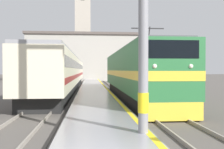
# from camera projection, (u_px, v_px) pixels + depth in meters

# --- Properties ---
(ground_plane) EXTENTS (200.00, 200.00, 0.00)m
(ground_plane) POSITION_uv_depth(u_px,v_px,m) (93.00, 87.00, 34.71)
(ground_plane) COLOR #514C47
(platform) EXTENTS (2.87, 140.00, 0.43)m
(platform) POSITION_uv_depth(u_px,v_px,m) (93.00, 88.00, 29.72)
(platform) COLOR gray
(platform) RESTS_ON ground
(rail_track_near) EXTENTS (2.84, 140.00, 0.16)m
(rail_track_near) POSITION_uv_depth(u_px,v_px,m) (121.00, 90.00, 30.00)
(rail_track_near) COLOR #514C47
(rail_track_near) RESTS_ON ground
(rail_track_far) EXTENTS (2.84, 140.00, 0.16)m
(rail_track_far) POSITION_uv_depth(u_px,v_px,m) (65.00, 90.00, 29.45)
(rail_track_far) COLOR #514C47
(rail_track_far) RESTS_ON ground
(locomotive_train) EXTENTS (2.92, 19.84, 4.89)m
(locomotive_train) POSITION_uv_depth(u_px,v_px,m) (134.00, 74.00, 21.03)
(locomotive_train) COLOR black
(locomotive_train) RESTS_ON ground
(passenger_train) EXTENTS (2.92, 36.37, 3.77)m
(passenger_train) POSITION_uv_depth(u_px,v_px,m) (66.00, 72.00, 30.76)
(passenger_train) COLOR black
(passenger_train) RESTS_ON ground
(clock_tower) EXTENTS (4.81, 4.81, 27.06)m
(clock_tower) POSITION_uv_depth(u_px,v_px,m) (83.00, 22.00, 66.22)
(clock_tower) COLOR #ADA393
(clock_tower) RESTS_ON ground
(station_building) EXTENTS (24.14, 7.92, 9.99)m
(station_building) POSITION_uv_depth(u_px,v_px,m) (85.00, 57.00, 56.36)
(station_building) COLOR #A8A399
(station_building) RESTS_ON ground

